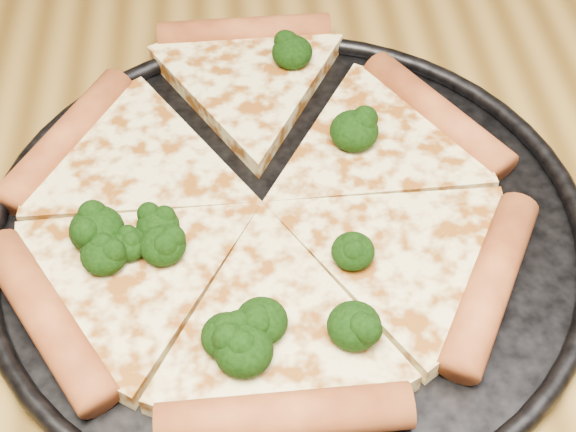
{
  "coord_description": "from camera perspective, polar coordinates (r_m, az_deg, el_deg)",
  "views": [
    {
      "loc": [
        -0.08,
        -0.31,
        1.15
      ],
      "look_at": [
        -0.05,
        0.03,
        0.77
      ],
      "focal_mm": 52.18,
      "sensor_mm": 36.0,
      "label": 1
    }
  ],
  "objects": [
    {
      "name": "dining_table",
      "position": [
        0.59,
        5.53,
        -8.9
      ],
      "size": [
        1.2,
        0.9,
        0.75
      ],
      "color": "olive",
      "rests_on": "ground"
    },
    {
      "name": "pizza_pan",
      "position": [
        0.52,
        0.0,
        -0.6
      ],
      "size": [
        0.37,
        0.37,
        0.02
      ],
      "color": "black",
      "rests_on": "dining_table"
    },
    {
      "name": "pizza",
      "position": [
        0.52,
        -1.8,
        1.22
      ],
      "size": [
        0.34,
        0.35,
        0.03
      ],
      "rotation": [
        0.0,
        0.0,
        0.02
      ],
      "color": "#F4E195",
      "rests_on": "pizza_pan"
    },
    {
      "name": "broccoli_florets",
      "position": [
        0.49,
        -3.57,
        -1.36
      ],
      "size": [
        0.19,
        0.28,
        0.02
      ],
      "color": "black",
      "rests_on": "pizza"
    }
  ]
}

